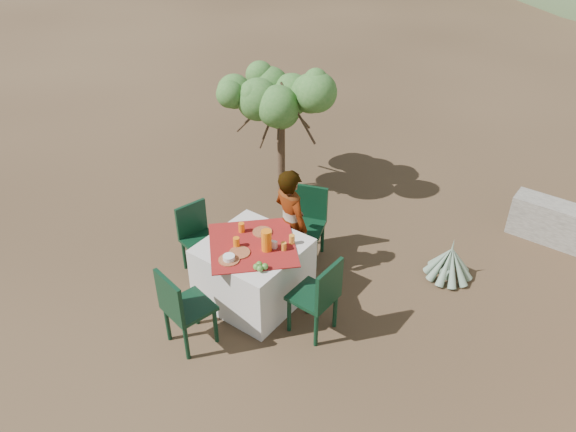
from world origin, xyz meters
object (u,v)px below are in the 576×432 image
object	(u,v)px
table	(254,271)
person	(291,224)
shrub_tree	(286,105)
chair_far	(308,220)
chair_near	(182,307)
juice_pitcher	(267,241)
agave	(450,263)
chair_left	(197,235)
chair_right	(319,295)

from	to	relation	value
table	person	distance (m)	0.71
person	shrub_tree	distance (m)	2.02
chair_far	chair_near	world-z (taller)	chair_near
juice_pitcher	agave	bearing A→B (deg)	48.55
table	chair_left	xyz separation A→B (m)	(-0.90, 0.04, 0.10)
table	chair_far	bearing A→B (deg)	89.20
chair_far	chair_left	xyz separation A→B (m)	(-0.91, -1.01, -0.04)
chair_left	chair_near	bearing A→B (deg)	-128.88
shrub_tree	agave	bearing A→B (deg)	-9.34
chair_left	chair_right	world-z (taller)	chair_right
chair_near	chair_left	world-z (taller)	chair_near
table	chair_right	size ratio (longest dim) A/B	1.38
chair_right	person	distance (m)	1.08
agave	chair_far	bearing A→B (deg)	-158.91
agave	juice_pitcher	xyz separation A→B (m)	(-1.47, -1.66, 0.68)
chair_near	agave	distance (m)	3.22
chair_left	juice_pitcher	xyz separation A→B (m)	(1.08, -0.02, 0.40)
person	shrub_tree	world-z (taller)	shrub_tree
chair_far	shrub_tree	bearing A→B (deg)	116.92
shrub_tree	chair_near	bearing A→B (deg)	-72.10
chair_right	agave	xyz separation A→B (m)	(0.75, 1.70, -0.31)
table	chair_near	world-z (taller)	chair_near
chair_near	chair_left	size ratio (longest dim) A/B	1.10
table	juice_pitcher	xyz separation A→B (m)	(0.19, 0.02, 0.51)
table	person	world-z (taller)	person
chair_left	shrub_tree	distance (m)	2.29
chair_far	chair_left	distance (m)	1.36
shrub_tree	agave	xyz separation A→B (m)	(2.78, -0.46, -1.17)
table	agave	bearing A→B (deg)	45.38
chair_far	shrub_tree	world-z (taller)	shrub_tree
chair_far	juice_pitcher	distance (m)	1.11
chair_left	chair_right	distance (m)	1.80
chair_left	person	distance (m)	1.14
chair_right	person	size ratio (longest dim) A/B	0.67
agave	juice_pitcher	bearing A→B (deg)	-131.45
shrub_tree	juice_pitcher	distance (m)	2.54
person	agave	size ratio (longest dim) A/B	2.28
chair_far	juice_pitcher	bearing A→B (deg)	-99.71
table	chair_left	world-z (taller)	chair_left
shrub_tree	juice_pitcher	world-z (taller)	shrub_tree
chair_far	agave	size ratio (longest dim) A/B	1.51
chair_far	person	xyz separation A→B (m)	(0.04, -0.41, 0.19)
chair_near	person	xyz separation A→B (m)	(0.17, 1.63, 0.18)
chair_near	shrub_tree	size ratio (longest dim) A/B	0.55
shrub_tree	agave	world-z (taller)	shrub_tree
chair_right	juice_pitcher	xyz separation A→B (m)	(-0.71, 0.04, 0.36)
chair_left	agave	xyz separation A→B (m)	(2.55, 1.64, -0.27)
chair_near	chair_right	bearing A→B (deg)	-124.26
table	person	xyz separation A→B (m)	(0.06, 0.63, 0.33)
table	juice_pitcher	bearing A→B (deg)	4.69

